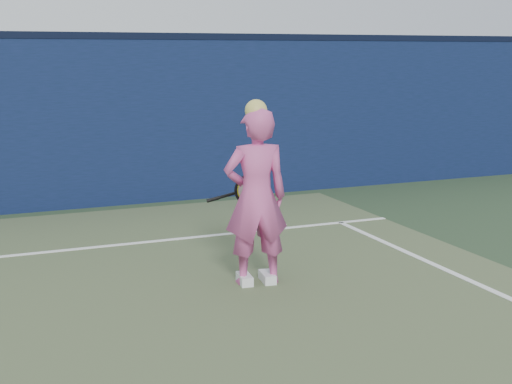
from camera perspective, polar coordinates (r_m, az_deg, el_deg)
name	(u,v)px	position (r m, az deg, el deg)	size (l,w,h in m)	color
player	(256,197)	(7.08, 0.00, -0.38)	(0.70, 0.50, 1.86)	#CE5094
racket	(247,191)	(7.46, -0.75, 0.11)	(0.59, 0.26, 0.33)	black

